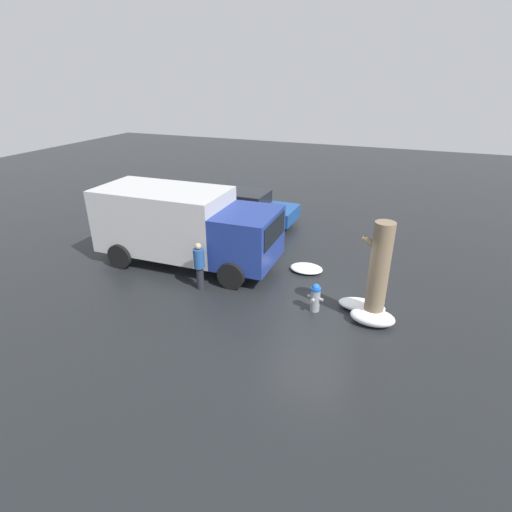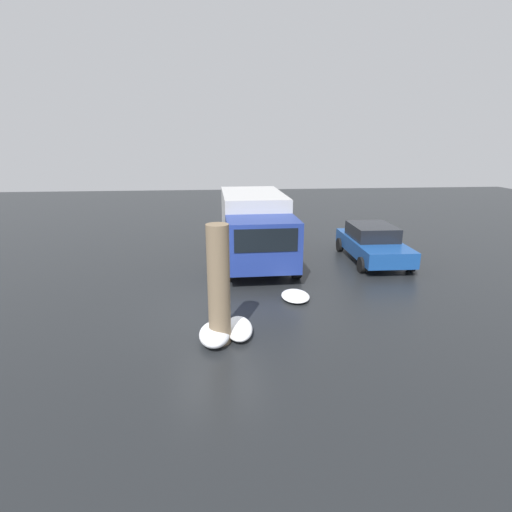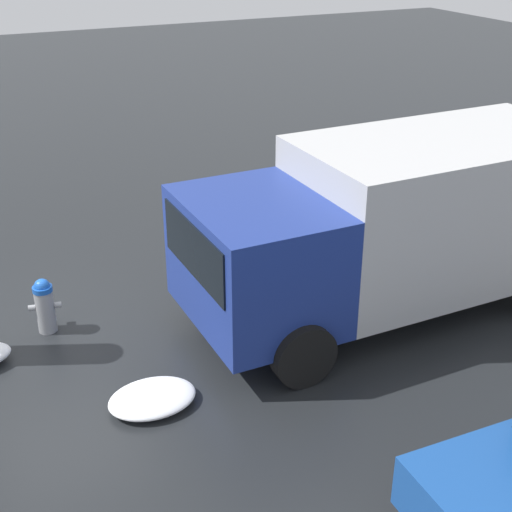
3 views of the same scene
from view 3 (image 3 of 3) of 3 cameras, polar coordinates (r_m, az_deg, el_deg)
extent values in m
plane|color=black|center=(11.36, -16.26, -5.73)|extent=(60.00, 60.00, 0.00)
cylinder|color=gray|center=(11.19, -16.48, -4.25)|extent=(0.28, 0.28, 0.68)
cylinder|color=blue|center=(11.01, -16.72, -2.54)|extent=(0.29, 0.29, 0.08)
sphere|color=blue|center=(11.00, -16.75, -2.36)|extent=(0.24, 0.24, 0.24)
cylinder|color=gray|center=(11.32, -16.52, -3.42)|extent=(0.13, 0.12, 0.11)
cylinder|color=gray|center=(11.17, -17.50, -3.99)|extent=(0.11, 0.11, 0.09)
cylinder|color=gray|center=(11.14, -15.56, -3.78)|extent=(0.11, 0.11, 0.09)
cube|color=navy|center=(10.04, 0.03, -0.34)|extent=(1.91, 2.51, 1.75)
cube|color=black|center=(9.55, -5.04, 0.44)|extent=(0.07, 2.08, 0.77)
cube|color=#BCBCBC|center=(11.61, 14.61, 3.87)|extent=(4.67, 2.56, 2.24)
cylinder|color=black|center=(9.57, 3.81, -7.89)|extent=(0.91, 0.30, 0.90)
cylinder|color=black|center=(11.47, -2.26, -1.71)|extent=(0.91, 0.30, 0.90)
cylinder|color=black|center=(13.59, 14.57, 2.04)|extent=(0.91, 0.30, 0.90)
cylinder|color=#23232D|center=(12.16, 1.05, -0.38)|extent=(0.24, 0.24, 0.75)
cylinder|color=#234C8C|center=(11.87, 1.07, 2.61)|extent=(0.35, 0.35, 0.63)
sphere|color=tan|center=(11.71, 1.09, 4.48)|extent=(0.20, 0.20, 0.20)
cylinder|color=black|center=(8.20, 15.01, -17.04)|extent=(0.60, 0.21, 0.60)
ellipsoid|color=white|center=(9.46, -8.29, -11.19)|extent=(1.15, 0.87, 0.20)
camera|label=1|loc=(19.72, -30.96, 24.40)|focal=28.00mm
camera|label=2|loc=(13.57, -69.69, 4.93)|focal=28.00mm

